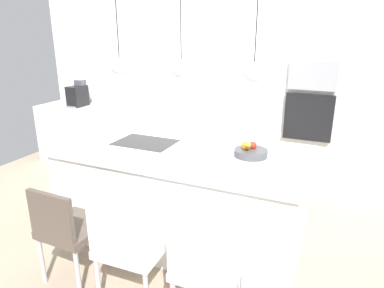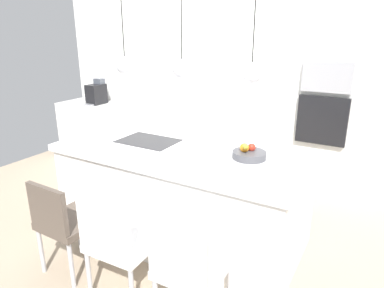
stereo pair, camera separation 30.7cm
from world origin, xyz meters
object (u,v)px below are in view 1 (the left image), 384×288
Objects in this scene: microwave at (313,75)px; chair_near at (68,227)px; fruit_bowl at (250,151)px; coffee_machine at (78,95)px; oven at (308,117)px; chair_far at (207,266)px; chair_middle at (129,243)px.

microwave is 3.06m from chair_near.
coffee_machine is (-2.96, 1.24, 0.06)m from fruit_bowl.
chair_near is at bearing -120.49° from oven.
microwave is at bearing 82.83° from chair_far.
microwave reaches higher than fruit_bowl.
chair_near is (-1.47, -2.50, -0.47)m from oven.
fruit_bowl is at bearing 89.53° from chair_far.
microwave is (0.31, 1.54, 0.48)m from fruit_bowl.
chair_middle is (-0.91, -2.51, -0.95)m from microwave.
chair_middle is 1.06× the size of chair_far.
chair_near is (1.80, -2.21, -0.54)m from coffee_machine.
microwave is at bearing 78.72° from fruit_bowl.
chair_middle is (2.36, -2.22, -0.53)m from coffee_machine.
oven is (0.31, 1.54, -0.02)m from fruit_bowl.
fruit_bowl is 1.57m from oven.
coffee_machine is 3.28m from oven.
oven reaches higher than chair_far.
chair_near is at bearing -140.46° from fruit_bowl.
oven is 0.63× the size of chair_middle.
fruit_bowl reaches higher than chair_far.
chair_middle is (0.57, -0.01, 0.02)m from chair_near.
oven is at bearing 59.51° from chair_near.
microwave is at bearing 180.00° from oven.
fruit_bowl is 0.74× the size of coffee_machine.
chair_far reaches higher than chair_near.
oven is at bearing 70.15° from chair_middle.
coffee_machine reaches higher than fruit_bowl.
microwave is at bearing 70.15° from chair_middle.
coffee_machine is at bearing 136.84° from chair_middle.
microwave reaches higher than coffee_machine.
fruit_bowl is 1.64m from microwave.
oven is at bearing 78.72° from fruit_bowl.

